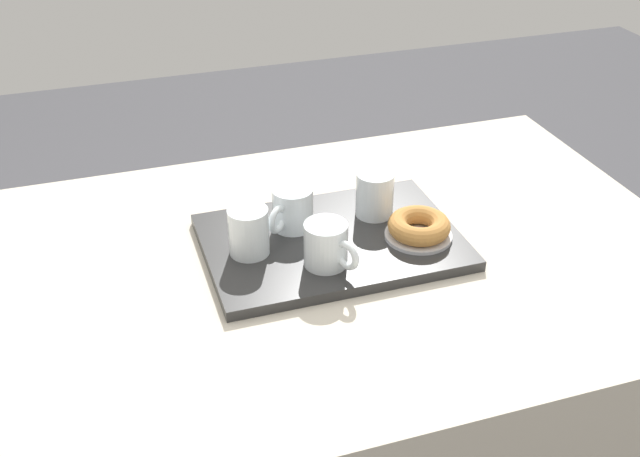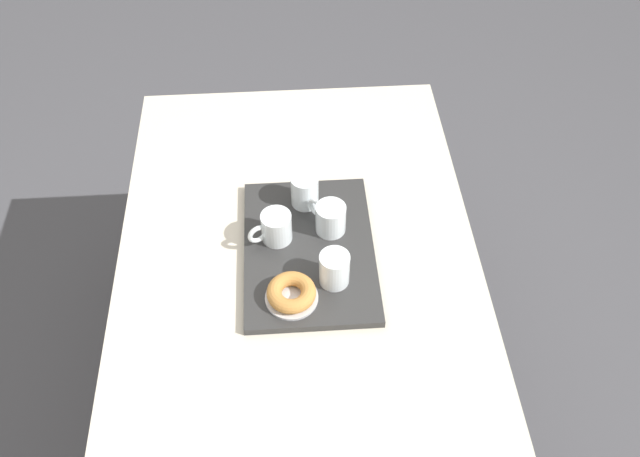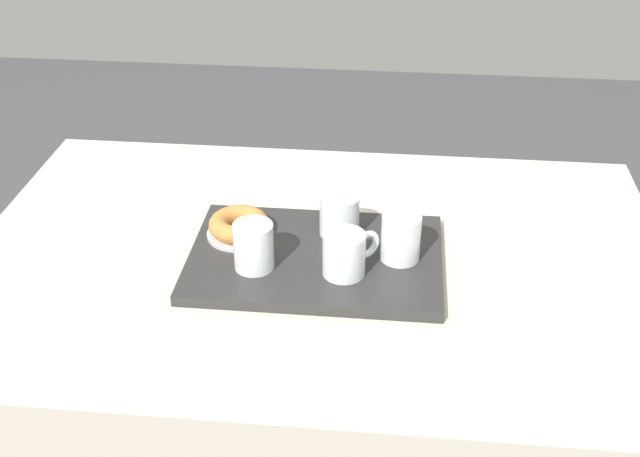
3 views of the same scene
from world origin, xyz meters
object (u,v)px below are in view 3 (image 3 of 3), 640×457
Objects in this scene: water_glass_near at (401,239)px; sugar_donut_left at (239,224)px; serving_tray at (315,258)px; tea_mug_right at (339,215)px; water_glass_far at (254,249)px; donut_plate_left at (239,234)px; dining_table at (317,294)px; tea_mug_left at (345,255)px.

water_glass_near is 0.31m from sugar_donut_left.
water_glass_near is at bearing -179.30° from serving_tray.
tea_mug_right is 1.27× the size of water_glass_far.
serving_tray is at bearing 64.88° from tea_mug_right.
tea_mug_right is at bearing -170.69° from donut_plate_left.
sugar_donut_left is (0.15, -0.02, 0.14)m from dining_table.
dining_table is at bearing 171.91° from donut_plate_left.
dining_table is 0.19m from donut_plate_left.
sugar_donut_left is (0.21, -0.11, -0.01)m from tea_mug_left.
tea_mug_right is at bearing -136.54° from water_glass_far.
water_glass_far reaches higher than tea_mug_left.
dining_table is at bearing -9.39° from water_glass_near.
water_glass_far is (0.26, 0.06, -0.00)m from water_glass_near.
tea_mug_left is at bearing 124.89° from dining_table.
donut_plate_left is (0.15, -0.02, 0.12)m from dining_table.
dining_table is 15.10× the size of water_glass_near.
water_glass_far reaches higher than sugar_donut_left.
serving_tray is at bearing 161.97° from donut_plate_left.
donut_plate_left is (0.15, -0.05, 0.01)m from serving_tray.
dining_table is at bearing -55.11° from tea_mug_left.
donut_plate_left reaches higher than serving_tray.
water_glass_far is (0.16, -0.00, 0.00)m from tea_mug_left.
water_glass_near is 0.76× the size of sugar_donut_left.
dining_table is at bearing 171.91° from sugar_donut_left.
tea_mug_left is 0.14m from tea_mug_right.
tea_mug_left reaches higher than donut_plate_left.
dining_table is at bearing -92.39° from serving_tray.
sugar_donut_left is at bearing -8.75° from water_glass_near.
tea_mug_left is 1.15× the size of water_glass_near.
tea_mug_right is 0.19m from sugar_donut_left.
serving_tray is at bearing 161.97° from sugar_donut_left.
dining_table is 11.92× the size of tea_mug_right.
dining_table is 10.63× the size of donut_plate_left.
water_glass_near is (-0.16, 0.03, 0.15)m from dining_table.
water_glass_near is at bearing -148.89° from tea_mug_left.
tea_mug_right is 0.20m from donut_plate_left.
water_glass_near and water_glass_far have the same top height.
serving_tray is at bearing 87.61° from dining_table.
tea_mug_right reaches higher than serving_tray.
serving_tray is at bearing -43.36° from tea_mug_left.
water_glass_near reaches higher than serving_tray.
dining_table is 15.10× the size of water_glass_far.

